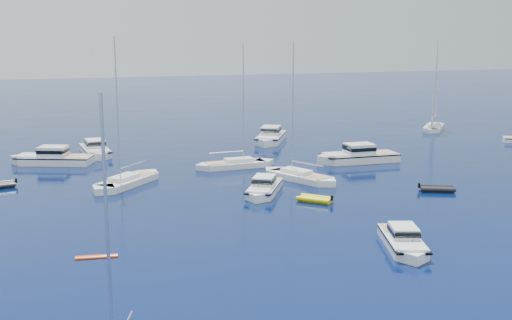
% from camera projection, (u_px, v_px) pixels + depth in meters
% --- Properties ---
extents(ground, '(400.00, 400.00, 0.00)m').
position_uv_depth(ground, '(449.00, 265.00, 39.33)').
color(ground, '#08174E').
rests_on(ground, ground).
extents(motor_cruiser_near, '(4.72, 7.94, 2.00)m').
position_uv_depth(motor_cruiser_near, '(403.00, 248.00, 42.61)').
color(motor_cruiser_near, white).
rests_on(motor_cruiser_near, ground).
extents(motor_cruiser_left, '(6.28, 8.10, 2.10)m').
position_uv_depth(motor_cruiser_left, '(264.00, 193.00, 57.53)').
color(motor_cruiser_left, white).
rests_on(motor_cruiser_left, ground).
extents(motor_cruiser_centre, '(10.77, 3.88, 2.78)m').
position_uv_depth(motor_cruiser_centre, '(357.00, 162.00, 72.00)').
color(motor_cruiser_centre, silver).
rests_on(motor_cruiser_centre, ground).
extents(motor_cruiser_far_l, '(10.56, 6.80, 2.66)m').
position_uv_depth(motor_cruiser_far_l, '(52.00, 164.00, 70.85)').
color(motor_cruiser_far_l, silver).
rests_on(motor_cruiser_far_l, ground).
extents(motor_cruiser_distant, '(8.09, 10.69, 2.76)m').
position_uv_depth(motor_cruiser_distant, '(270.00, 142.00, 86.02)').
color(motor_cruiser_distant, white).
rests_on(motor_cruiser_distant, ground).
extents(motor_cruiser_horizon, '(3.52, 9.53, 2.45)m').
position_uv_depth(motor_cruiser_horizon, '(96.00, 155.00, 76.46)').
color(motor_cruiser_horizon, white).
rests_on(motor_cruiser_horizon, ground).
extents(sailboat_mid_r, '(6.55, 10.02, 14.51)m').
position_uv_depth(sailboat_mid_r, '(299.00, 180.00, 63.06)').
color(sailboat_mid_r, white).
rests_on(sailboat_mid_r, ground).
extents(sailboat_mid_l, '(9.05, 9.15, 15.01)m').
position_uv_depth(sailboat_mid_l, '(127.00, 185.00, 60.78)').
color(sailboat_mid_l, silver).
rests_on(sailboat_mid_l, ground).
extents(sailboat_centre, '(9.69, 2.65, 14.19)m').
position_uv_depth(sailboat_centre, '(235.00, 167.00, 69.02)').
color(sailboat_centre, silver).
rests_on(sailboat_centre, ground).
extents(sailboat_sails_far, '(8.47, 8.99, 14.42)m').
position_uv_depth(sailboat_sails_far, '(434.00, 130.00, 97.28)').
color(sailboat_sails_far, silver).
rests_on(sailboat_sails_far, ground).
extents(tender_yellow, '(3.50, 3.52, 0.95)m').
position_uv_depth(tender_yellow, '(315.00, 202.00, 54.65)').
color(tender_yellow, yellow).
rests_on(tender_yellow, ground).
extents(tender_grey_near, '(3.84, 3.17, 0.95)m').
position_uv_depth(tender_grey_near, '(437.00, 191.00, 58.38)').
color(tender_grey_near, black).
rests_on(tender_grey_near, ground).
extents(kayak_orange, '(2.80, 0.99, 0.30)m').
position_uv_depth(kayak_orange, '(97.00, 258.00, 40.74)').
color(kayak_orange, '#D93D0A').
rests_on(kayak_orange, ground).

